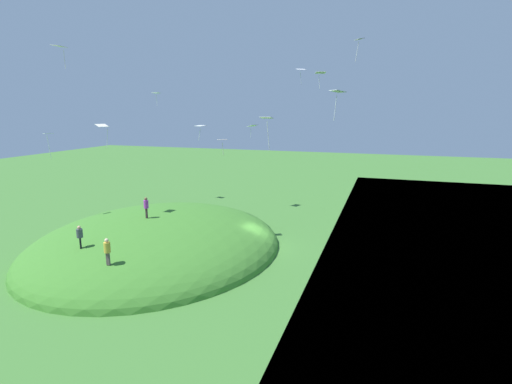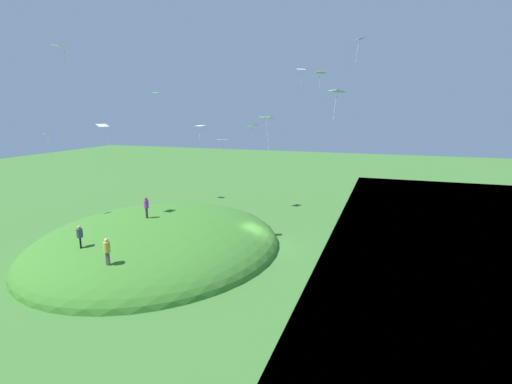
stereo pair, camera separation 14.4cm
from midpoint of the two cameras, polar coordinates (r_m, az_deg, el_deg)
ground_plane at (r=34.16m, az=0.84°, el=-8.13°), size 160.00×160.00×0.00m
grass_hill at (r=35.25m, az=-13.94°, el=-7.85°), size 20.62×23.61×5.88m
person_watching_kites at (r=33.36m, az=-15.60°, el=-1.81°), size 0.45×0.45×1.76m
person_on_hilltop at (r=26.76m, az=-20.78°, el=-7.66°), size 0.45×0.45×1.78m
person_near_shore at (r=29.71m, az=-24.21°, el=-5.61°), size 0.59×0.59×1.62m
kite_0 at (r=44.66m, az=6.77°, el=17.26°), size 1.19×1.13×1.71m
kite_1 at (r=36.93m, az=-7.98°, el=9.47°), size 1.15×1.00×1.39m
kite_2 at (r=38.52m, az=9.55°, el=16.72°), size 1.12×0.97×1.57m
kite_3 at (r=35.28m, az=-26.59°, el=18.38°), size 0.78×1.09×1.72m
kite_4 at (r=34.53m, az=-4.79°, el=7.52°), size 1.05×0.96×1.35m
kite_5 at (r=41.45m, az=-21.33°, el=8.88°), size 1.03×1.26×2.37m
kite_6 at (r=25.69m, az=1.68°, el=10.38°), size 0.82×0.59×2.17m
kite_7 at (r=45.97m, az=-0.34°, el=9.61°), size 1.19×1.37×1.48m
kite_8 at (r=51.42m, az=-14.15°, el=13.77°), size 1.17×0.96×1.61m
kite_9 at (r=25.51m, az=11.93°, el=14.00°), size 1.17×1.23×1.88m
kite_10 at (r=37.70m, az=14.97°, el=20.56°), size 0.99×1.06×2.01m
kite_11 at (r=38.00m, az=-27.85°, el=7.25°), size 0.79×0.89×2.20m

